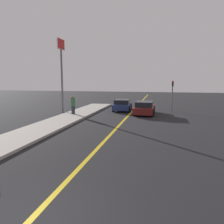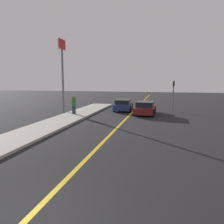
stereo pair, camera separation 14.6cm
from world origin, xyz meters
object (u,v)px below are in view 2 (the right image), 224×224
Objects in this scene: pedestrian_mid_group at (74,105)px; roadside_sign at (62,61)px; car_near_right_lane at (145,108)px; traffic_light at (173,93)px; car_ahead_center at (123,105)px.

pedestrian_mid_group is 0.24× the size of roadside_sign.
car_near_right_lane is at bearing 18.67° from pedestrian_mid_group.
traffic_light reaches higher than car_near_right_lane.
roadside_sign reaches higher than car_ahead_center.
car_ahead_center is 5.62m from traffic_light.
pedestrian_mid_group is 10.57m from traffic_light.
traffic_light is (2.77, 2.29, 1.45)m from car_near_right_lane.
car_ahead_center is 0.54× the size of roadside_sign.
roadside_sign is at bearing 139.03° from pedestrian_mid_group.
car_near_right_lane is 9.80m from roadside_sign.
roadside_sign is (-1.85, 1.60, 4.28)m from pedestrian_mid_group.
car_ahead_center is at bearing 48.31° from pedestrian_mid_group.
car_near_right_lane is 7.11m from pedestrian_mid_group.
roadside_sign is at bearing -156.38° from car_ahead_center.
pedestrian_mid_group is at bearing -160.36° from car_near_right_lane.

